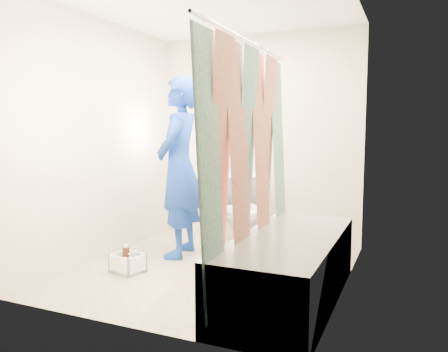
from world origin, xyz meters
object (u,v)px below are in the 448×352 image
at_px(bathtub, 289,266).
at_px(plumber, 179,167).
at_px(cleaning_caddy, 128,264).
at_px(toilet, 244,213).

height_order(bathtub, plumber, plumber).
distance_m(bathtub, plumber, 1.67).
xyz_separation_m(bathtub, cleaning_caddy, (-1.51, 0.05, -0.19)).
xyz_separation_m(bathtub, toilet, (-0.80, 1.16, 0.14)).
bearing_deg(toilet, bathtub, -79.82).
xyz_separation_m(plumber, cleaning_caddy, (-0.16, -0.68, -0.84)).
bearing_deg(bathtub, cleaning_caddy, 178.05).
height_order(toilet, plumber, plumber).
relative_size(toilet, cleaning_caddy, 2.53).
bearing_deg(plumber, toilet, 117.01).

